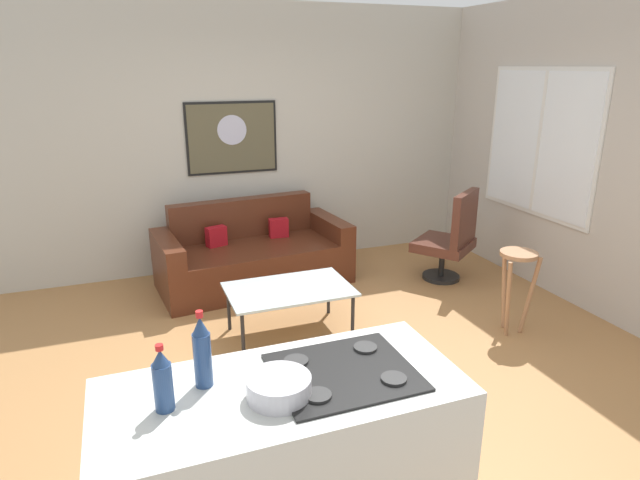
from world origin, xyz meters
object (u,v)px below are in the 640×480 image
soda_bottle_2 (202,352)px  mixing_bowl (279,388)px  coffee_table (289,292)px  bar_stool (517,273)px  soda_bottle (163,381)px  wall_painting (232,138)px  couch (253,257)px  armchair (451,238)px

soda_bottle_2 → mixing_bowl: bearing=-35.9°
coffee_table → bar_stool: (1.78, -0.61, 0.15)m
soda_bottle → wall_painting: bearing=74.1°
couch → wall_painting: (-0.04, 0.57, 1.15)m
bar_stool → soda_bottle: bearing=-154.1°
soda_bottle_2 → wall_painting: (0.92, 3.71, 0.38)m
armchair → wall_painting: 2.53m
couch → soda_bottle: 3.52m
coffee_table → soda_bottle_2: bearing=-116.7°
soda_bottle_2 → mixing_bowl: (0.27, -0.19, -0.11)m
armchair → soda_bottle_2: 3.86m
coffee_table → soda_bottle: (-1.13, -2.03, 0.63)m
coffee_table → soda_bottle: size_ratio=3.61×
couch → bar_stool: (1.78, -1.84, 0.26)m
soda_bottle_2 → wall_painting: wall_painting is taller
soda_bottle_2 → mixing_bowl: soda_bottle_2 is taller
couch → wall_painting: size_ratio=2.05×
couch → armchair: bearing=-18.8°
couch → soda_bottle_2: size_ratio=5.83×
mixing_bowl → couch: bearing=78.3°
armchair → coffee_table: bearing=-163.7°
bar_stool → coffee_table: bearing=161.0°
coffee_table → wall_painting: wall_painting is taller
couch → bar_stool: bearing=-45.8°
wall_painting → bar_stool: bearing=-52.8°
armchair → mixing_bowl: 3.78m
couch → wall_painting: bearing=93.9°
coffee_table → bar_stool: bar_stool is taller
coffee_table → wall_painting: size_ratio=1.05×
couch → mixing_bowl: bearing=-101.7°
bar_stool → soda_bottle_2: (-2.74, -1.30, 0.51)m
couch → wall_painting: wall_painting is taller
coffee_table → mixing_bowl: 2.29m
armchair → soda_bottle: (-3.07, -2.59, 0.56)m
soda_bottle → armchair: bearing=40.2°
coffee_table → soda_bottle_2: 2.24m
bar_stool → mixing_bowl: 2.92m
wall_painting → couch: bearing=-86.1°
soda_bottle_2 → coffee_table: bearing=63.3°
armchair → mixing_bowl: mixing_bowl is taller
armchair → soda_bottle: size_ratio=3.44×
couch → armchair: size_ratio=2.05×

